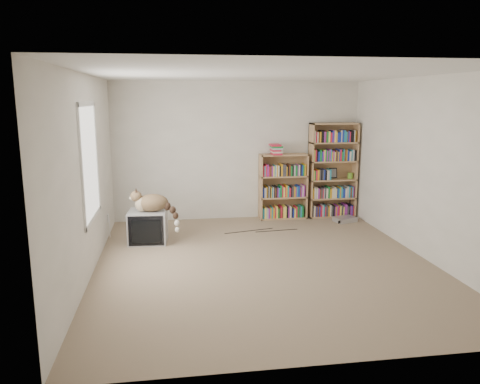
{
  "coord_description": "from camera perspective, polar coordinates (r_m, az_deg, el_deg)",
  "views": [
    {
      "loc": [
        -1.22,
        -5.92,
        2.2
      ],
      "look_at": [
        -0.18,
        1.0,
        0.79
      ],
      "focal_mm": 35.0,
      "sensor_mm": 36.0,
      "label": 1
    }
  ],
  "objects": [
    {
      "name": "bookcase_tall",
      "position": [
        8.9,
        11.17,
        2.35
      ],
      "size": [
        0.88,
        0.3,
        1.75
      ],
      "color": "#A88154",
      "rests_on": "floor"
    },
    {
      "name": "wall_outlet",
      "position": [
        7.77,
        -15.8,
        -3.07
      ],
      "size": [
        0.01,
        0.08,
        0.13
      ],
      "primitive_type": "cube",
      "color": "silver",
      "rests_on": "wall_left"
    },
    {
      "name": "ceiling",
      "position": [
        6.05,
        3.24,
        14.2
      ],
      "size": [
        4.5,
        5.0,
        0.02
      ],
      "primitive_type": "cube",
      "color": "white",
      "rests_on": "wall_back"
    },
    {
      "name": "framed_print",
      "position": [
        9.0,
        11.28,
        2.3
      ],
      "size": [
        0.15,
        0.05,
        0.19
      ],
      "primitive_type": "cube",
      "rotation": [
        -0.17,
        0.0,
        0.0
      ],
      "color": "black",
      "rests_on": "bookcase_tall"
    },
    {
      "name": "wall_left",
      "position": [
        6.08,
        -18.16,
        1.82
      ],
      "size": [
        0.02,
        5.0,
        2.5
      ],
      "primitive_type": "cube",
      "color": "white",
      "rests_on": "floor"
    },
    {
      "name": "cat",
      "position": [
        7.22,
        -10.25,
        -1.62
      ],
      "size": [
        0.75,
        0.53,
        0.59
      ],
      "rotation": [
        0.0,
        0.0,
        0.09
      ],
      "color": "#342315",
      "rests_on": "crt_tv"
    },
    {
      "name": "bookcase_short",
      "position": [
        8.68,
        5.23,
        0.36
      ],
      "size": [
        0.87,
        0.3,
        1.2
      ],
      "color": "#A88154",
      "rests_on": "floor"
    },
    {
      "name": "wall_right",
      "position": [
        6.93,
        21.68,
        2.69
      ],
      "size": [
        0.02,
        5.0,
        2.5
      ],
      "primitive_type": "cube",
      "color": "white",
      "rests_on": "floor"
    },
    {
      "name": "floor_cables",
      "position": [
        7.72,
        3.14,
        -5.16
      ],
      "size": [
        1.2,
        0.7,
        0.01
      ],
      "primitive_type": null,
      "color": "black",
      "rests_on": "floor"
    },
    {
      "name": "green_mug",
      "position": [
        9.02,
        13.27,
        1.96
      ],
      "size": [
        0.1,
        0.1,
        0.11
      ],
      "primitive_type": "cylinder",
      "color": "#6AA42F",
      "rests_on": "bookcase_tall"
    },
    {
      "name": "book_stack",
      "position": [
        8.48,
        4.4,
        5.21
      ],
      "size": [
        0.22,
        0.29,
        0.19
      ],
      "primitive_type": "cube",
      "color": "red",
      "rests_on": "bookcase_short"
    },
    {
      "name": "wall_front",
      "position": [
        3.75,
        10.8,
        -3.51
      ],
      "size": [
        4.5,
        0.02,
        2.5
      ],
      "primitive_type": "cube",
      "color": "white",
      "rests_on": "floor"
    },
    {
      "name": "wall_back",
      "position": [
        8.56,
        -0.27,
        5.01
      ],
      "size": [
        4.5,
        0.02,
        2.5
      ],
      "primitive_type": "cube",
      "color": "white",
      "rests_on": "floor"
    },
    {
      "name": "window",
      "position": [
        6.25,
        -17.84,
        3.48
      ],
      "size": [
        0.02,
        1.22,
        1.52
      ],
      "primitive_type": "cube",
      "color": "white",
      "rests_on": "wall_left"
    },
    {
      "name": "dvd_player",
      "position": [
        8.69,
        12.67,
        -3.27
      ],
      "size": [
        0.44,
        0.37,
        0.09
      ],
      "primitive_type": "cube",
      "rotation": [
        0.0,
        0.0,
        0.3
      ],
      "color": "#BBBABF",
      "rests_on": "floor"
    },
    {
      "name": "floor",
      "position": [
        6.43,
        2.98,
        -8.65
      ],
      "size": [
        4.5,
        5.0,
        0.01
      ],
      "primitive_type": "cube",
      "color": "#9C866A",
      "rests_on": "ground"
    },
    {
      "name": "crt_tv",
      "position": [
        7.39,
        -11.15,
        -4.15
      ],
      "size": [
        0.61,
        0.56,
        0.5
      ],
      "rotation": [
        0.0,
        0.0,
        -0.07
      ],
      "color": "#9A9A9C",
      "rests_on": "floor"
    }
  ]
}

